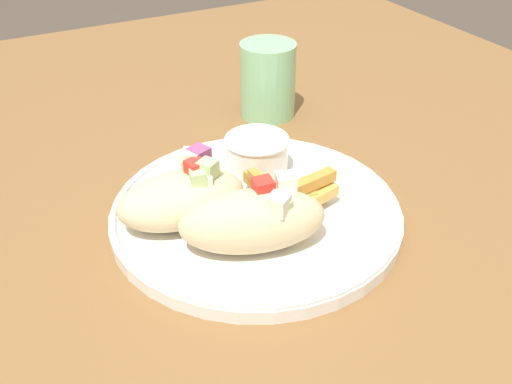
% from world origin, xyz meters
% --- Properties ---
extents(table, '(1.31, 1.31, 0.71)m').
position_xyz_m(table, '(0.00, 0.00, 0.64)').
color(table, brown).
rests_on(table, ground_plane).
extents(plate, '(0.30, 0.30, 0.02)m').
position_xyz_m(plate, '(0.04, -0.03, 0.72)').
color(plate, white).
rests_on(plate, table).
extents(pita_sandwich_near, '(0.15, 0.10, 0.07)m').
position_xyz_m(pita_sandwich_near, '(0.01, -0.09, 0.75)').
color(pita_sandwich_near, beige).
rests_on(pita_sandwich_near, plate).
extents(pita_sandwich_far, '(0.13, 0.08, 0.07)m').
position_xyz_m(pita_sandwich_far, '(-0.03, -0.02, 0.75)').
color(pita_sandwich_far, beige).
rests_on(pita_sandwich_far, plate).
extents(fries_pile, '(0.10, 0.10, 0.04)m').
position_xyz_m(fries_pile, '(0.06, -0.05, 0.73)').
color(fries_pile, '#E5B251').
rests_on(fries_pile, plate).
extents(sauce_ramekin, '(0.07, 0.07, 0.04)m').
position_xyz_m(sauce_ramekin, '(0.07, 0.03, 0.74)').
color(sauce_ramekin, white).
rests_on(sauce_ramekin, plate).
extents(water_glass, '(0.07, 0.07, 0.10)m').
position_xyz_m(water_glass, '(0.17, 0.18, 0.75)').
color(water_glass, '#8CCC93').
rests_on(water_glass, table).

